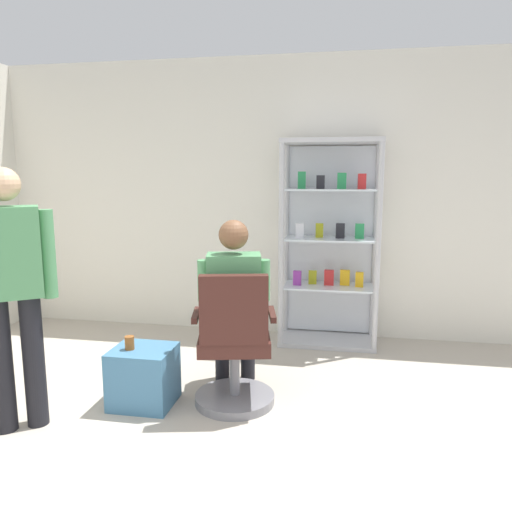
% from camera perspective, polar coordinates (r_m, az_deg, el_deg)
% --- Properties ---
extents(back_wall, '(6.00, 0.10, 2.70)m').
position_cam_1_polar(back_wall, '(4.82, 4.06, 6.73)').
color(back_wall, silver).
rests_on(back_wall, ground).
extents(display_cabinet_main, '(0.90, 0.45, 1.90)m').
position_cam_1_polar(display_cabinet_main, '(4.59, 8.66, 1.64)').
color(display_cabinet_main, '#B7B7BC').
rests_on(display_cabinet_main, ground).
extents(office_chair, '(0.61, 0.58, 0.96)m').
position_cam_1_polar(office_chair, '(3.36, -2.56, -11.19)').
color(office_chair, slate).
rests_on(office_chair, ground).
extents(seated_shopkeeper, '(0.55, 0.61, 1.29)m').
position_cam_1_polar(seated_shopkeeper, '(3.42, -2.58, -5.23)').
color(seated_shopkeeper, black).
rests_on(seated_shopkeeper, ground).
extents(storage_crate, '(0.42, 0.37, 0.41)m').
position_cam_1_polar(storage_crate, '(3.55, -13.09, -13.63)').
color(storage_crate, teal).
rests_on(storage_crate, ground).
extents(tea_glass, '(0.07, 0.07, 0.09)m').
position_cam_1_polar(tea_glass, '(3.47, -14.66, -9.86)').
color(tea_glass, brown).
rests_on(tea_glass, storage_crate).
extents(standing_customer, '(0.44, 0.39, 1.63)m').
position_cam_1_polar(standing_customer, '(3.29, -26.86, -2.92)').
color(standing_customer, black).
rests_on(standing_customer, ground).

